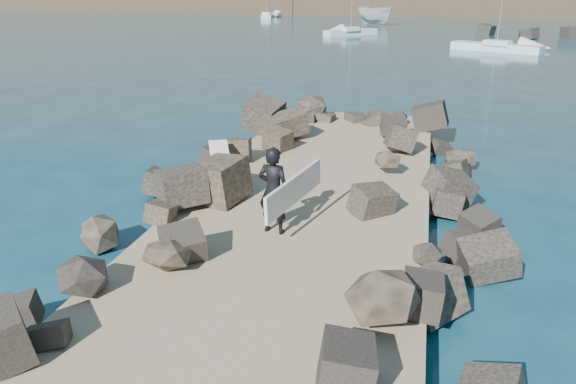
# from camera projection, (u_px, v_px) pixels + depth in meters

# --- Properties ---
(ground) EXTENTS (800.00, 800.00, 0.00)m
(ground) POSITION_uv_depth(u_px,v_px,m) (298.00, 236.00, 13.43)
(ground) COLOR #0F384C
(ground) RESTS_ON ground
(jetty) EXTENTS (6.00, 26.00, 0.60)m
(jetty) POSITION_uv_depth(u_px,v_px,m) (276.00, 263.00, 11.51)
(jetty) COLOR #8C7759
(jetty) RESTS_ON ground
(riprap_left) EXTENTS (2.60, 22.00, 1.00)m
(riprap_left) POSITION_uv_depth(u_px,v_px,m) (157.00, 231.00, 12.54)
(riprap_left) COLOR #272321
(riprap_left) RESTS_ON ground
(riprap_right) EXTENTS (2.60, 22.00, 1.00)m
(riprap_right) POSITION_uv_depth(u_px,v_px,m) (422.00, 259.00, 11.25)
(riprap_right) COLOR black
(riprap_right) RESTS_ON ground
(surfboard_resting) EXTENTS (1.35, 2.15, 0.07)m
(surfboard_resting) POSITION_uv_depth(u_px,v_px,m) (221.00, 163.00, 15.45)
(surfboard_resting) COLOR white
(surfboard_resting) RESTS_ON riprap_left
(boat_imported) EXTENTS (6.58, 6.70, 2.64)m
(boat_imported) POSITION_uv_depth(u_px,v_px,m) (375.00, 15.00, 77.99)
(boat_imported) COLOR silver
(boat_imported) RESTS_ON ground
(surfer_with_board) EXTENTS (1.18, 2.31, 1.91)m
(surfer_with_board) POSITION_uv_depth(u_px,v_px,m) (277.00, 190.00, 11.90)
(surfer_with_board) COLOR black
(surfer_with_board) RESTS_ON jetty
(sailboat_e) EXTENTS (3.11, 7.46, 8.76)m
(sailboat_e) POSITION_uv_depth(u_px,v_px,m) (267.00, 16.00, 92.56)
(sailboat_e) COLOR silver
(sailboat_e) RESTS_ON ground
(sailboat_b) EXTENTS (5.69, 5.71, 8.02)m
(sailboat_b) POSITION_uv_depth(u_px,v_px,m) (351.00, 32.00, 63.03)
(sailboat_b) COLOR silver
(sailboat_b) RESTS_ON ground
(sailboat_c) EXTENTS (7.68, 4.90, 9.23)m
(sailboat_c) POSITION_uv_depth(u_px,v_px,m) (496.00, 47.00, 48.78)
(sailboat_c) COLOR silver
(sailboat_c) RESTS_ON ground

